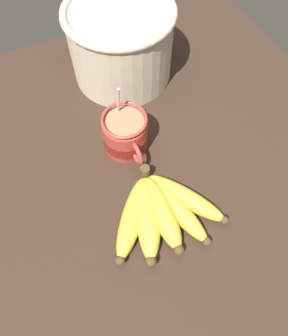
% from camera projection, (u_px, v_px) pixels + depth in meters
% --- Properties ---
extents(table, '(0.96, 0.96, 0.04)m').
position_uv_depth(table, '(147.00, 174.00, 0.71)').
color(table, '#332319').
rests_on(table, ground).
extents(coffee_mug, '(0.13, 0.10, 0.16)m').
position_uv_depth(coffee_mug, '(126.00, 135.00, 0.69)').
color(coffee_mug, '#B23D33').
rests_on(coffee_mug, table).
extents(banana_bunch, '(0.19, 0.24, 0.05)m').
position_uv_depth(banana_bunch, '(159.00, 211.00, 0.62)').
color(banana_bunch, '#4C381E').
rests_on(banana_bunch, table).
extents(woven_basket, '(0.25, 0.25, 0.18)m').
position_uv_depth(woven_basket, '(121.00, 42.00, 0.75)').
color(woven_basket, beige).
rests_on(woven_basket, table).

